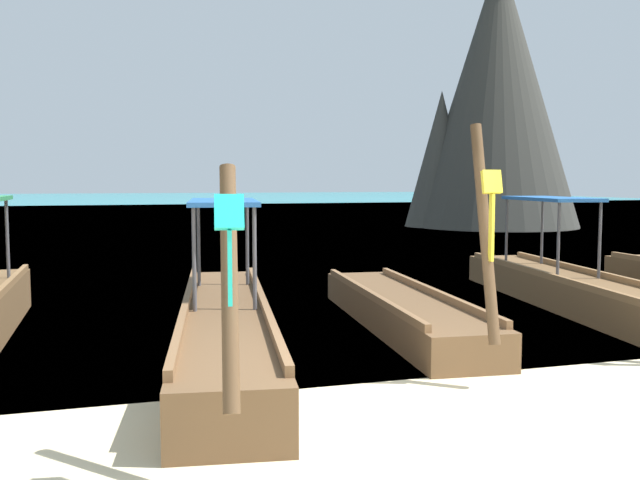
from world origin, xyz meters
name	(u,v)px	position (x,y,z in m)	size (l,w,h in m)	color
ground	(442,436)	(0.00, 0.00, 0.00)	(120.00, 120.00, 0.00)	beige
sea_water	(144,204)	(0.00, 61.62, 0.00)	(120.00, 120.00, 0.00)	teal
longtail_boat_turquoise_ribbon	(225,325)	(-1.31, 3.36, 0.34)	(2.00, 7.52, 2.26)	brown
longtail_boat_yellow_ribbon	(402,310)	(1.39, 4.12, 0.26)	(1.52, 5.84, 2.75)	brown
longtail_boat_orange_ribbon	(572,289)	(4.76, 4.74, 0.33)	(2.04, 7.39, 2.69)	brown
karst_rock	(492,96)	(14.37, 23.95, 6.07)	(7.91, 7.64, 12.60)	#383833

